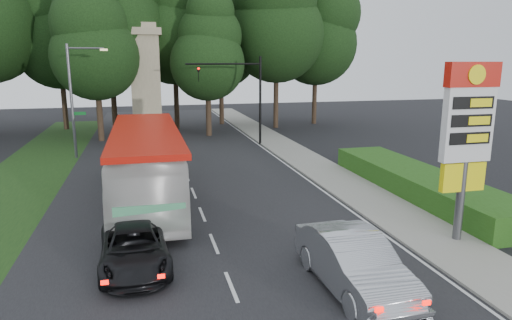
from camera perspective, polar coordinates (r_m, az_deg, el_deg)
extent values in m
plane|color=black|center=(14.29, -2.70, -16.53)|extent=(120.00, 120.00, 0.00)
cube|color=black|center=(25.35, -8.05, -3.51)|extent=(14.00, 80.00, 0.02)
cube|color=gray|center=(27.47, 9.86, -2.22)|extent=(3.00, 80.00, 0.12)
cube|color=#193814|center=(31.86, -26.51, -1.43)|extent=(5.00, 50.00, 0.02)
cube|color=#234D14|center=(25.37, 19.79, -2.74)|extent=(3.00, 14.00, 1.20)
cylinder|color=#59595E|center=(19.14, 24.14, -4.82)|extent=(0.32, 0.32, 3.20)
cube|color=yellow|center=(18.89, 24.40, -1.92)|extent=(1.80, 0.25, 1.10)
cube|color=silver|center=(18.53, 24.95, 4.09)|extent=(2.00, 0.35, 2.80)
cube|color=red|center=(18.39, 25.47, 9.64)|extent=(2.10, 0.40, 0.90)
cylinder|color=yellow|center=(18.22, 25.91, 9.58)|extent=(0.70, 0.05, 0.70)
cube|color=black|center=(18.30, 25.55, 6.47)|extent=(1.70, 0.04, 0.45)
cube|color=black|center=(18.37, 25.36, 4.46)|extent=(1.70, 0.04, 0.45)
cube|color=black|center=(18.46, 25.18, 2.46)|extent=(1.70, 0.04, 0.45)
cylinder|color=black|center=(37.62, 0.54, 7.36)|extent=(0.20, 0.20, 7.20)
cylinder|color=black|center=(36.83, -4.08, 11.90)|extent=(6.00, 0.14, 0.14)
imported|color=black|center=(36.54, -7.22, 11.44)|extent=(0.18, 0.22, 1.10)
sphere|color=#FF0C05|center=(36.40, -7.19, 11.28)|extent=(0.18, 0.18, 0.18)
cylinder|color=#59595E|center=(34.73, -22.05, 6.71)|extent=(0.20, 0.20, 8.00)
cylinder|color=#59595E|center=(34.47, -20.53, 12.96)|extent=(2.40, 0.12, 0.12)
cube|color=#FFE599|center=(34.37, -18.48, 12.94)|extent=(0.50, 0.22, 0.14)
cube|color=#0C591E|center=(34.75, -21.20, 5.45)|extent=(0.85, 0.04, 0.22)
cube|color=#0C591E|center=(35.29, -21.80, 5.00)|extent=(0.04, 0.85, 0.22)
cube|color=gray|center=(42.35, -13.59, 8.81)|extent=(2.50, 2.50, 9.00)
cube|color=gray|center=(42.34, -13.93, 15.30)|extent=(3.00, 3.00, 0.60)
cube|color=gray|center=(42.38, -13.97, 15.97)|extent=(2.20, 2.20, 0.50)
cylinder|color=#2D2116|center=(50.04, -22.83, 6.62)|extent=(0.50, 0.50, 5.40)
sphere|color=black|center=(49.88, -23.38, 12.96)|extent=(8.40, 8.40, 8.40)
sphere|color=black|center=(50.05, -23.69, 16.39)|extent=(7.20, 7.20, 7.20)
cylinder|color=#2D2116|center=(45.50, -17.36, 7.23)|extent=(0.50, 0.50, 6.48)
sphere|color=black|center=(45.45, -17.92, 15.61)|extent=(10.08, 10.08, 10.08)
cylinder|color=#2D2116|center=(47.56, -9.93, 7.48)|extent=(0.50, 0.50, 5.94)
sphere|color=black|center=(47.45, -10.21, 14.84)|extent=(9.24, 9.24, 9.24)
sphere|color=black|center=(47.71, -10.37, 18.80)|extent=(7.92, 7.92, 7.92)
cylinder|color=#2D2116|center=(50.17, -4.34, 7.46)|extent=(0.50, 0.50, 5.22)
sphere|color=black|center=(50.00, -4.44, 13.60)|extent=(8.12, 8.12, 8.12)
sphere|color=black|center=(50.14, -4.50, 16.91)|extent=(6.96, 6.96, 6.96)
cylinder|color=#2D2116|center=(47.37, 2.51, 7.74)|extent=(0.50, 0.50, 6.12)
sphere|color=black|center=(47.28, 2.58, 15.36)|extent=(9.52, 9.52, 9.52)
cylinder|color=#2D2116|center=(50.89, 7.32, 7.67)|extent=(0.50, 0.50, 5.58)
sphere|color=black|center=(50.75, 7.50, 14.13)|extent=(8.68, 8.68, 8.68)
sphere|color=black|center=(50.94, 7.60, 17.62)|extent=(7.44, 7.44, 7.44)
cylinder|color=#2D2116|center=(41.68, -18.95, 5.45)|extent=(0.50, 0.50, 4.68)
sphere|color=black|center=(41.43, -19.42, 12.06)|extent=(7.28, 7.28, 7.28)
sphere|color=black|center=(41.53, -19.69, 15.64)|extent=(6.24, 6.24, 6.24)
cylinder|color=#2D2116|center=(42.46, -5.95, 5.92)|extent=(0.50, 0.50, 4.32)
sphere|color=black|center=(42.19, -6.09, 11.92)|extent=(6.72, 6.72, 6.72)
sphere|color=black|center=(42.24, -6.16, 15.18)|extent=(5.76, 5.76, 5.76)
sphere|color=black|center=(42.39, -6.23, 17.93)|extent=(4.32, 4.32, 4.32)
imported|color=silver|center=(23.11, -13.49, -0.68)|extent=(3.18, 13.06, 3.63)
imported|color=#B3B5BB|center=(14.50, 12.12, -12.44)|extent=(2.04, 5.42, 1.77)
imported|color=black|center=(16.28, -14.96, -10.56)|extent=(2.43, 4.96, 1.35)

